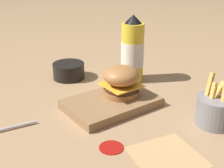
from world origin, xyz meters
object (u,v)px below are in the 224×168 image
at_px(serving_board, 112,104).
at_px(ketchup_bottle, 132,51).
at_px(side_bowl, 69,70).
at_px(burger, 121,81).
at_px(fries_basket, 216,110).

xyz_separation_m(serving_board, ketchup_bottle, (-0.18, -0.13, 0.09)).
relative_size(serving_board, side_bowl, 2.33).
distance_m(serving_board, burger, 0.07).
bearing_deg(burger, serving_board, 15.39).
distance_m(ketchup_bottle, fries_basket, 0.37).
bearing_deg(ketchup_bottle, serving_board, 35.67).
xyz_separation_m(burger, ketchup_bottle, (-0.14, -0.12, 0.03)).
relative_size(ketchup_bottle, side_bowl, 2.06).
relative_size(serving_board, ketchup_bottle, 1.13).
distance_m(ketchup_bottle, side_bowl, 0.24).
bearing_deg(fries_basket, side_bowl, -72.66).
bearing_deg(serving_board, side_bowl, -91.88).
height_order(ketchup_bottle, side_bowl, ketchup_bottle).
bearing_deg(ketchup_bottle, fries_basket, 88.08).
xyz_separation_m(serving_board, burger, (-0.04, -0.01, 0.06)).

